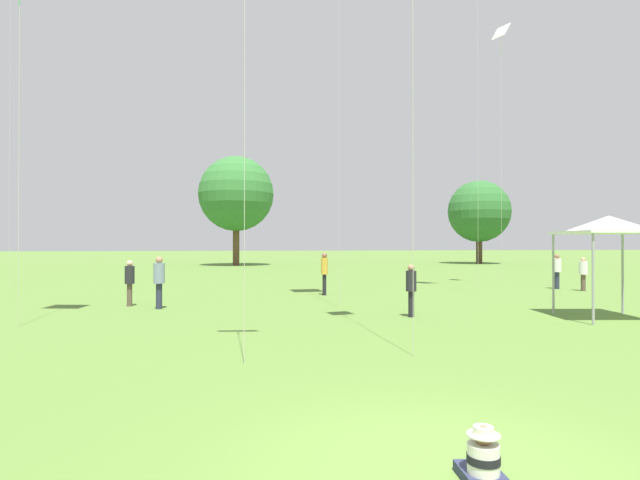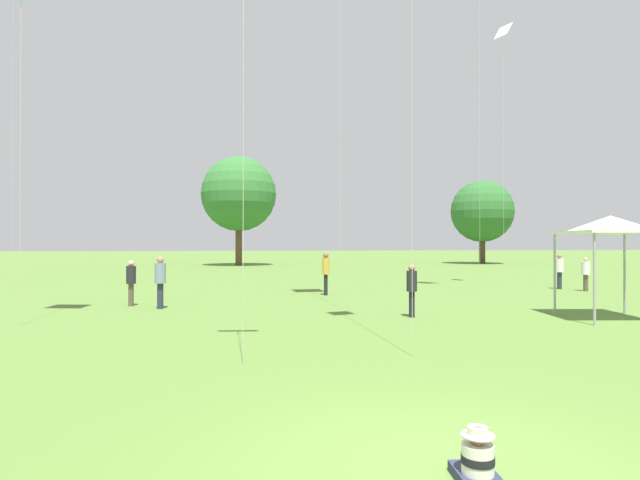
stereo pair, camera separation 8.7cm
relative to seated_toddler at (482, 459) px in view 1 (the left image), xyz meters
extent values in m
plane|color=#567A33|center=(-0.25, 0.30, -0.22)|extent=(300.00, 300.00, 0.00)
cube|color=#282D47|center=(0.00, 0.06, -0.17)|extent=(0.40, 0.48, 0.10)
cylinder|color=silver|center=(0.00, -0.02, 0.02)|extent=(0.32, 0.32, 0.27)
cylinder|color=black|center=(0.00, -0.02, 0.02)|extent=(0.33, 0.33, 0.07)
sphere|color=brown|center=(0.00, -0.02, 0.23)|extent=(0.18, 0.18, 0.18)
cylinder|color=beige|center=(0.00, -0.02, 0.23)|extent=(0.31, 0.31, 0.01)
cylinder|color=beige|center=(0.00, -0.02, 0.27)|extent=(0.18, 0.18, 0.08)
cylinder|color=brown|center=(-6.01, 14.05, 0.18)|extent=(0.25, 0.25, 0.79)
cylinder|color=#232328|center=(-6.01, 14.05, 0.88)|extent=(0.46, 0.46, 0.62)
sphere|color=#DBAD89|center=(-6.01, 14.05, 1.29)|extent=(0.21, 0.21, 0.21)
cylinder|color=brown|center=(13.56, 16.57, 0.17)|extent=(0.24, 0.24, 0.77)
cylinder|color=silver|center=(13.56, 16.57, 0.85)|extent=(0.43, 0.43, 0.61)
sphere|color=tan|center=(13.56, 16.57, 1.24)|extent=(0.21, 0.21, 0.21)
cylinder|color=#282D42|center=(-4.87, 13.13, 0.21)|extent=(0.26, 0.26, 0.86)
cylinder|color=gray|center=(-4.87, 13.13, 0.99)|extent=(0.47, 0.47, 0.68)
sphere|color=#A37556|center=(-4.87, 13.13, 1.43)|extent=(0.23, 0.23, 0.23)
cylinder|color=black|center=(1.38, 16.62, 0.23)|extent=(0.22, 0.22, 0.89)
cylinder|color=gold|center=(1.38, 16.62, 1.03)|extent=(0.40, 0.40, 0.71)
sphere|color=brown|center=(1.38, 16.62, 1.48)|extent=(0.24, 0.24, 0.24)
cylinder|color=black|center=(2.88, 9.99, 0.17)|extent=(0.21, 0.21, 0.77)
cylinder|color=#232328|center=(2.88, 9.99, 0.86)|extent=(0.38, 0.38, 0.61)
sphere|color=#A37556|center=(2.88, 9.99, 1.26)|extent=(0.21, 0.21, 0.21)
cylinder|color=#282D42|center=(13.04, 17.73, 0.19)|extent=(0.30, 0.30, 0.82)
cylinder|color=silver|center=(13.04, 17.73, 0.93)|extent=(0.55, 0.55, 0.65)
sphere|color=brown|center=(13.04, 17.73, 1.35)|extent=(0.22, 0.22, 0.22)
cube|color=white|center=(8.49, 8.74, 2.32)|extent=(2.78, 2.78, 0.08)
cone|color=white|center=(8.49, 8.74, 2.58)|extent=(2.64, 2.64, 0.44)
cylinder|color=#99999E|center=(7.55, 9.99, 1.03)|extent=(0.07, 0.07, 2.49)
cylinder|color=#99999E|center=(9.73, 9.68, 1.03)|extent=(0.07, 0.07, 2.49)
cylinder|color=#99999E|center=(7.24, 7.81, 1.03)|extent=(0.07, 0.07, 2.49)
cube|color=white|center=(10.96, 19.19, 12.79)|extent=(0.73, 0.94, 0.70)
cylinder|color=white|center=(10.96, 19.19, 11.98)|extent=(0.02, 0.02, 1.03)
cylinder|color=#BCB7A8|center=(10.96, 19.19, 6.29)|extent=(0.01, 0.01, 13.00)
cylinder|color=#BCB7A8|center=(-2.12, 4.90, 4.24)|extent=(0.01, 0.01, 8.92)
cylinder|color=#BCB7A8|center=(-8.00, 10.07, 5.13)|extent=(0.01, 0.01, 10.70)
cylinder|color=#BCB7A8|center=(8.21, 16.29, 7.68)|extent=(0.01, 0.01, 15.79)
cylinder|color=#BCB7A8|center=(-13.80, 23.33, 8.64)|extent=(0.01, 0.01, 17.70)
cylinder|color=#BCB7A8|center=(1.13, 12.26, 8.10)|extent=(0.01, 0.01, 16.64)
cylinder|color=brown|center=(-2.50, 46.38, 2.35)|extent=(0.66, 0.66, 5.14)
sphere|color=#337033|center=(-2.50, 46.38, 6.99)|extent=(7.51, 7.51, 7.51)
cylinder|color=#473323|center=(23.77, 46.75, 1.73)|extent=(0.66, 0.66, 3.89)
sphere|color=#2D662D|center=(23.77, 46.75, 5.53)|extent=(6.73, 6.73, 6.73)
camera|label=1|loc=(-2.21, -4.30, 1.98)|focal=28.00mm
camera|label=2|loc=(-2.13, -4.31, 1.98)|focal=28.00mm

